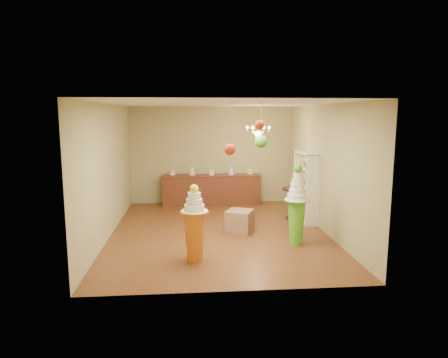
{
  "coord_description": "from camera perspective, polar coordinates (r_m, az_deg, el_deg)",
  "views": [
    {
      "loc": [
        -0.65,
        -9.15,
        2.76
      ],
      "look_at": [
        0.13,
        0.0,
        1.27
      ],
      "focal_mm": 32.0,
      "sensor_mm": 36.0,
      "label": 1
    }
  ],
  "objects": [
    {
      "name": "pom_red_left",
      "position": [
        6.96,
        0.84,
        4.27
      ],
      "size": [
        0.2,
        0.2,
        0.94
      ],
      "color": "#3B372A",
      "rests_on": "ceiling"
    },
    {
      "name": "pedestal_orange",
      "position": [
        7.6,
        -4.22,
        -7.2
      ],
      "size": [
        0.6,
        0.6,
        1.48
      ],
      "rotation": [
        0.0,
        0.0,
        -0.23
      ],
      "color": "#CA6717",
      "rests_on": "floor"
    },
    {
      "name": "vase",
      "position": [
        10.71,
        10.05,
        -0.78
      ],
      "size": [
        0.21,
        0.21,
        0.21
      ],
      "primitive_type": "imported",
      "rotation": [
        0.0,
        0.0,
        -0.05
      ],
      "color": "white",
      "rests_on": "round_table"
    },
    {
      "name": "sideboard",
      "position": [
        12.35,
        -1.8,
        -1.45
      ],
      "size": [
        3.04,
        0.54,
        1.16
      ],
      "color": "#5C2E1D",
      "rests_on": "floor"
    },
    {
      "name": "pom_red_right",
      "position": [
        6.93,
        5.14,
        7.74
      ],
      "size": [
        0.16,
        0.16,
        0.5
      ],
      "color": "#3B372A",
      "rests_on": "ceiling"
    },
    {
      "name": "pedestal_green",
      "position": [
        8.62,
        10.33,
        -4.64
      ],
      "size": [
        0.66,
        0.66,
        1.73
      ],
      "rotation": [
        0.0,
        0.0,
        -0.38
      ],
      "color": "#5AB828",
      "rests_on": "floor"
    },
    {
      "name": "wall_left",
      "position": [
        9.42,
        -16.18,
        1.15
      ],
      "size": [
        0.04,
        6.5,
        3.0
      ],
      "primitive_type": "cube",
      "color": "tan",
      "rests_on": "ground"
    },
    {
      "name": "round_table",
      "position": [
        10.79,
        9.99,
        -2.85
      ],
      "size": [
        0.82,
        0.82,
        0.82
      ],
      "rotation": [
        0.0,
        0.0,
        -0.33
      ],
      "color": "black",
      "rests_on": "floor"
    },
    {
      "name": "pom_green_mid",
      "position": [
        7.66,
        5.3,
        5.38
      ],
      "size": [
        0.24,
        0.24,
        0.87
      ],
      "color": "#3B372A",
      "rests_on": "ceiling"
    },
    {
      "name": "wall_back",
      "position": [
        12.48,
        -1.89,
        3.41
      ],
      "size": [
        5.0,
        0.04,
        3.0
      ],
      "primitive_type": "cube",
      "color": "tan",
      "rests_on": "ground"
    },
    {
      "name": "shelving_unit",
      "position": [
        10.55,
        11.63,
        -1.12
      ],
      "size": [
        0.33,
        1.2,
        1.8
      ],
      "color": "white",
      "rests_on": "floor"
    },
    {
      "name": "ceiling",
      "position": [
        9.17,
        -0.85,
        10.71
      ],
      "size": [
        6.5,
        6.5,
        0.0
      ],
      "primitive_type": "plane",
      "rotation": [
        3.14,
        0.0,
        0.0
      ],
      "color": "silver",
      "rests_on": "ground"
    },
    {
      "name": "burlap_riser",
      "position": [
        9.51,
        2.26,
        -6.04
      ],
      "size": [
        0.76,
        0.76,
        0.52
      ],
      "primitive_type": "cube",
      "rotation": [
        0.0,
        0.0,
        -0.43
      ],
      "color": "#8A664B",
      "rests_on": "floor"
    },
    {
      "name": "wall_right",
      "position": [
        9.76,
        13.99,
        1.52
      ],
      "size": [
        0.04,
        6.5,
        3.0
      ],
      "primitive_type": "cube",
      "color": "tan",
      "rests_on": "ground"
    },
    {
      "name": "chandelier",
      "position": [
        10.79,
        4.9,
        6.74
      ],
      "size": [
        0.79,
        0.79,
        0.85
      ],
      "rotation": [
        0.0,
        0.0,
        -0.19
      ],
      "color": "gold",
      "rests_on": "ceiling"
    },
    {
      "name": "wall_front",
      "position": [
        6.07,
        1.38,
        -2.78
      ],
      "size": [
        5.0,
        0.04,
        3.0
      ],
      "primitive_type": "cube",
      "color": "tan",
      "rests_on": "ground"
    },
    {
      "name": "floor",
      "position": [
        9.58,
        -0.8,
        -7.54
      ],
      "size": [
        6.5,
        6.5,
        0.0
      ],
      "primitive_type": "plane",
      "color": "brown",
      "rests_on": "ground"
    }
  ]
}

